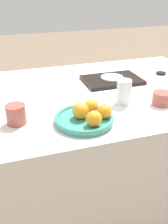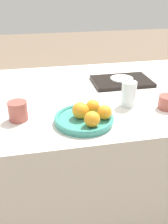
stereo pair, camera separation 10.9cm
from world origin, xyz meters
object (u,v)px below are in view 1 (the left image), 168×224
object	(u,v)px
water_glass	(124,92)
cup_0	(162,98)
cup_2	(16,114)
soy_dish	(161,73)
fruit_platter	(84,119)
orange_2	(92,106)
side_plate	(112,77)
orange_1	(104,111)
orange_3	(94,119)
serving_tray	(112,80)
orange_0	(80,111)

from	to	relation	value
water_glass	cup_0	distance (m)	0.19
cup_2	soy_dish	distance (m)	1.00
fruit_platter	water_glass	size ratio (longest dim) A/B	2.12
orange_2	cup_2	size ratio (longest dim) A/B	0.72
side_plate	water_glass	bearing A→B (deg)	-103.17
fruit_platter	orange_1	size ratio (longest dim) A/B	4.15
cup_0	cup_2	distance (m)	0.69
fruit_platter	orange_3	world-z (taller)	orange_3
orange_1	cup_2	size ratio (longest dim) A/B	0.73
serving_tray	orange_1	bearing A→B (deg)	-117.31
serving_tray	orange_0	bearing A→B (deg)	-128.15
orange_0	serving_tray	world-z (taller)	orange_0
cup_0	soy_dish	xyz separation A→B (m)	(0.25, 0.39, -0.03)
orange_1	side_plate	bearing A→B (deg)	62.69
orange_2	serving_tray	distance (m)	0.46
serving_tray	cup_0	size ratio (longest dim) A/B	3.82
orange_3	orange_2	bearing A→B (deg)	75.00
cup_2	soy_dish	xyz separation A→B (m)	(0.94, 0.36, -0.04)
orange_0	cup_2	xyz separation A→B (m)	(-0.26, 0.08, -0.01)
orange_2	orange_1	bearing A→B (deg)	-62.36
orange_0	serving_tray	size ratio (longest dim) A/B	0.21
orange_0	cup_0	bearing A→B (deg)	6.65
orange_0	cup_2	world-z (taller)	orange_0
water_glass	side_plate	world-z (taller)	water_glass
orange_1	cup_2	bearing A→B (deg)	163.50
fruit_platter	soy_dish	xyz separation A→B (m)	(0.66, 0.44, -0.01)
orange_1	cup_0	distance (m)	0.34
serving_tray	side_plate	xyz separation A→B (m)	(0.00, 0.00, 0.02)
orange_3	cup_0	xyz separation A→B (m)	(0.40, 0.13, -0.02)
orange_0	serving_tray	distance (m)	0.53
orange_2	water_glass	bearing A→B (deg)	22.77
fruit_platter	orange_2	distance (m)	0.07
side_plate	fruit_platter	bearing A→B (deg)	-126.59
fruit_platter	cup_2	bearing A→B (deg)	163.34
orange_1	serving_tray	xyz separation A→B (m)	(0.23, 0.44, -0.04)
cup_2	orange_1	bearing A→B (deg)	-16.50
orange_2	cup_2	xyz separation A→B (m)	(-0.32, 0.04, -0.01)
fruit_platter	orange_3	bearing A→B (deg)	-76.96
side_plate	orange_0	bearing A→B (deg)	-128.15
orange_1	orange_2	distance (m)	0.07
orange_2	orange_3	world-z (taller)	orange_3
serving_tray	cup_0	bearing A→B (deg)	-74.60
orange_2	cup_0	world-z (taller)	orange_2
fruit_platter	cup_2	world-z (taller)	cup_2
water_glass	serving_tray	world-z (taller)	water_glass
orange_0	orange_1	xyz separation A→B (m)	(0.10, -0.03, -0.00)
cup_2	side_plate	bearing A→B (deg)	30.07
water_glass	orange_2	bearing A→B (deg)	-157.23
orange_1	orange_3	world-z (taller)	orange_3
orange_0	water_glass	size ratio (longest dim) A/B	0.58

